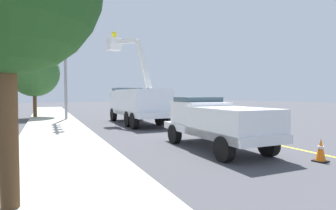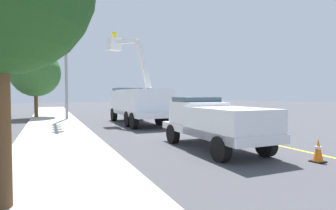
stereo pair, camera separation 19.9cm
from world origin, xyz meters
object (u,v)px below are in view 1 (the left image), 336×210
object	(u,v)px
service_pickup_truck	(217,121)
traffic_cone_mid_rear	(143,115)
passing_minivan	(171,106)
traffic_signal_mast	(67,48)
traffic_cone_leading	(321,150)
traffic_cone_mid_front	(192,124)
utility_bucket_truck	(136,102)

from	to	relation	value
service_pickup_truck	traffic_cone_mid_rear	world-z (taller)	service_pickup_truck
passing_minivan	traffic_signal_mast	size ratio (longest dim) A/B	0.62
passing_minivan	traffic_cone_leading	distance (m)	20.47
passing_minivan	traffic_cone_mid_front	distance (m)	12.55
traffic_signal_mast	traffic_cone_mid_front	bearing A→B (deg)	-149.79
traffic_cone_leading	traffic_signal_mast	bearing A→B (deg)	13.88
traffic_cone_mid_front	traffic_signal_mast	world-z (taller)	traffic_signal_mast
passing_minivan	traffic_signal_mast	world-z (taller)	traffic_signal_mast
passing_minivan	traffic_signal_mast	xyz separation A→B (m)	(-2.26, 10.85, 4.75)
service_pickup_truck	passing_minivan	bearing A→B (deg)	-26.83
traffic_signal_mast	traffic_cone_mid_rear	bearing A→B (deg)	-91.65
traffic_cone_mid_rear	utility_bucket_truck	bearing A→B (deg)	146.37
passing_minivan	traffic_cone_leading	size ratio (longest dim) A/B	6.58
passing_minivan	utility_bucket_truck	bearing A→B (deg)	130.73
passing_minivan	traffic_cone_mid_rear	size ratio (longest dim) A/B	6.57
passing_minivan	traffic_cone_leading	bearing A→B (deg)	161.10
service_pickup_truck	passing_minivan	size ratio (longest dim) A/B	1.16
utility_bucket_truck	passing_minivan	bearing A→B (deg)	-49.27
utility_bucket_truck	traffic_cone_leading	xyz separation A→B (m)	(-13.56, -0.11, -1.24)
traffic_cone_mid_front	traffic_signal_mast	distance (m)	11.61
service_pickup_truck	traffic_cone_mid_rear	size ratio (longest dim) A/B	7.64
passing_minivan	traffic_cone_leading	world-z (taller)	passing_minivan
traffic_signal_mast	service_pickup_truck	bearing A→B (deg)	-168.77
traffic_cone_leading	traffic_cone_mid_front	xyz separation A→B (m)	(8.17, -0.97, 0.04)
utility_bucket_truck	service_pickup_truck	distance (m)	10.35
utility_bucket_truck	traffic_cone_mid_rear	distance (m)	4.21
traffic_signal_mast	utility_bucket_truck	bearing A→B (deg)	-130.68
utility_bucket_truck	traffic_cone_leading	distance (m)	13.62
service_pickup_truck	passing_minivan	distance (m)	17.98
traffic_cone_mid_rear	traffic_signal_mast	distance (m)	8.30
passing_minivan	service_pickup_truck	bearing A→B (deg)	153.17
traffic_cone_leading	traffic_cone_mid_rear	bearing A→B (deg)	-7.15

